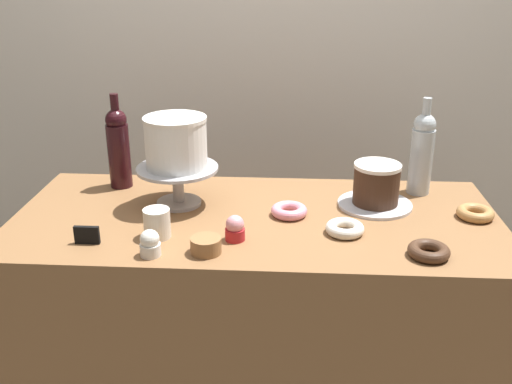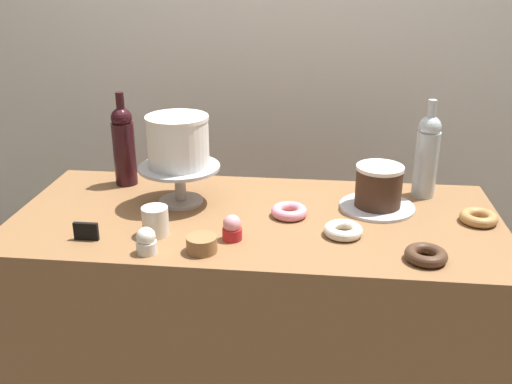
% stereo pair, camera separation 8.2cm
% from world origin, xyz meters
% --- Properties ---
extents(back_wall, '(6.00, 0.05, 2.60)m').
position_xyz_m(back_wall, '(0.00, 0.91, 1.30)').
color(back_wall, silver).
rests_on(back_wall, ground_plane).
extents(display_counter, '(1.50, 0.68, 0.89)m').
position_xyz_m(display_counter, '(0.00, 0.00, 0.44)').
color(display_counter, brown).
rests_on(display_counter, ground_plane).
extents(cake_stand_pedestal, '(0.26, 0.26, 0.13)m').
position_xyz_m(cake_stand_pedestal, '(-0.25, 0.08, 0.98)').
color(cake_stand_pedestal, '#B2B2B7').
rests_on(cake_stand_pedestal, display_counter).
extents(white_layer_cake, '(0.20, 0.20, 0.16)m').
position_xyz_m(white_layer_cake, '(-0.25, 0.08, 1.10)').
color(white_layer_cake, white).
rests_on(white_layer_cake, cake_stand_pedestal).
extents(silver_serving_platter, '(0.24, 0.24, 0.01)m').
position_xyz_m(silver_serving_platter, '(0.38, 0.10, 0.89)').
color(silver_serving_platter, silver).
rests_on(silver_serving_platter, display_counter).
extents(chocolate_round_cake, '(0.15, 0.15, 0.13)m').
position_xyz_m(chocolate_round_cake, '(0.38, 0.10, 0.96)').
color(chocolate_round_cake, '#3D2619').
rests_on(chocolate_round_cake, silver_serving_platter).
extents(wine_bottle_clear, '(0.08, 0.08, 0.33)m').
position_xyz_m(wine_bottle_clear, '(0.54, 0.23, 1.03)').
color(wine_bottle_clear, '#B2BCC1').
rests_on(wine_bottle_clear, display_counter).
extents(wine_bottle_dark_red, '(0.08, 0.08, 0.33)m').
position_xyz_m(wine_bottle_dark_red, '(-0.48, 0.23, 1.03)').
color(wine_bottle_dark_red, black).
rests_on(wine_bottle_dark_red, display_counter).
extents(cupcake_vanilla, '(0.06, 0.06, 0.07)m').
position_xyz_m(cupcake_vanilla, '(-0.27, -0.27, 0.92)').
color(cupcake_vanilla, white).
rests_on(cupcake_vanilla, display_counter).
extents(cupcake_strawberry, '(0.06, 0.06, 0.07)m').
position_xyz_m(cupcake_strawberry, '(-0.05, -0.17, 0.92)').
color(cupcake_strawberry, red).
rests_on(cupcake_strawberry, display_counter).
extents(donut_maple, '(0.11, 0.11, 0.03)m').
position_xyz_m(donut_maple, '(0.67, 0.03, 0.90)').
color(donut_maple, '#B27F47').
rests_on(donut_maple, display_counter).
extents(donut_sugar, '(0.11, 0.11, 0.03)m').
position_xyz_m(donut_sugar, '(0.26, -0.11, 0.90)').
color(donut_sugar, silver).
rests_on(donut_sugar, display_counter).
extents(donut_chocolate, '(0.11, 0.11, 0.03)m').
position_xyz_m(donut_chocolate, '(0.47, -0.23, 0.90)').
color(donut_chocolate, '#472D1E').
rests_on(donut_chocolate, display_counter).
extents(donut_pink, '(0.11, 0.11, 0.03)m').
position_xyz_m(donut_pink, '(0.10, 0.01, 0.90)').
color(donut_pink, pink).
rests_on(donut_pink, display_counter).
extents(cookie_stack, '(0.08, 0.08, 0.04)m').
position_xyz_m(cookie_stack, '(-0.12, -0.25, 0.91)').
color(cookie_stack, olive).
rests_on(cookie_stack, display_counter).
extents(price_sign_chalkboard, '(0.07, 0.01, 0.05)m').
position_xyz_m(price_sign_chalkboard, '(-0.46, -0.21, 0.91)').
color(price_sign_chalkboard, black).
rests_on(price_sign_chalkboard, display_counter).
extents(coffee_cup_ceramic, '(0.08, 0.08, 0.08)m').
position_xyz_m(coffee_cup_ceramic, '(-0.27, -0.16, 0.93)').
color(coffee_cup_ceramic, silver).
rests_on(coffee_cup_ceramic, display_counter).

